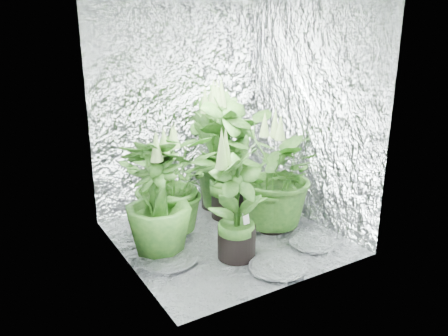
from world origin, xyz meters
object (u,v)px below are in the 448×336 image
plant_c (216,152)px  plant_e (274,174)px  plant_a (171,182)px  plant_d (158,199)px  plant_b (228,155)px  circulation_fan (251,187)px  plant_f (237,202)px

plant_c → plant_e: 0.67m
plant_a → plant_d: bearing=-128.7°
plant_c → plant_a: bearing=-152.9°
plant_b → plant_e: size_ratio=1.21×
plant_d → circulation_fan: bearing=24.5°
plant_e → plant_f: 0.57m
plant_b → circulation_fan: 0.60m
plant_b → plant_f: (-0.33, -0.65, -0.14)m
plant_b → plant_f: 0.74m
plant_c → plant_f: 0.97m
plant_b → circulation_fan: size_ratio=3.62×
plant_f → plant_e: bearing=26.3°
plant_c → plant_f: bearing=-111.1°
circulation_fan → plant_f: bearing=-138.3°
plant_c → plant_f: plant_c is taller
plant_c → plant_d: size_ratio=1.18×
plant_e → plant_a: bearing=154.1°
plant_a → plant_e: (0.74, -0.36, 0.04)m
plant_a → plant_f: plant_f is taller
plant_b → plant_c: plant_b is taller
plant_d → circulation_fan: size_ratio=2.82×
plant_c → plant_d: (-0.81, -0.58, -0.09)m
plant_f → circulation_fan: size_ratio=2.82×
plant_a → plant_d: size_ratio=1.03×
plant_a → circulation_fan: size_ratio=2.90×
plant_b → plant_e: (0.18, -0.40, -0.09)m
plant_e → circulation_fan: (0.20, 0.61, -0.33)m
plant_c → plant_e: (0.16, -0.65, -0.05)m
plant_a → circulation_fan: (0.94, 0.25, -0.29)m
circulation_fan → plant_c: bearing=163.8°
plant_a → plant_b: (0.56, 0.05, 0.13)m
plant_a → plant_d: (-0.23, -0.28, 0.00)m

